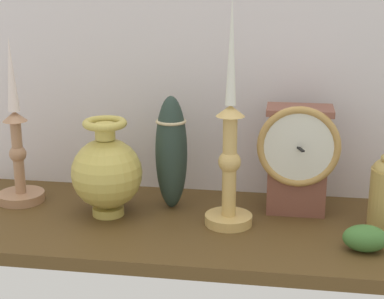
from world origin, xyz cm
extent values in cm
cube|color=#51391B|center=(0.00, 0.00, -1.20)|extent=(100.00, 36.00, 2.40)
cube|color=silver|center=(0.00, 18.50, 32.50)|extent=(120.00, 2.00, 65.00)
cube|color=brown|center=(18.50, 8.64, 9.70)|extent=(10.99, 6.97, 19.40)
cube|color=brown|center=(18.50, 8.64, 20.00)|extent=(12.31, 7.80, 1.20)
torus|color=#B78B48|center=(18.50, 4.75, 13.95)|extent=(15.30, 1.39, 15.30)
cylinder|color=silver|center=(18.50, 4.65, 13.95)|extent=(12.79, 0.40, 12.79)
cube|color=black|center=(18.50, 4.35, 13.95)|extent=(2.09, 4.81, 0.30)
cylinder|color=tan|center=(6.33, -0.07, 0.90)|extent=(8.73, 8.73, 1.80)
cylinder|color=tan|center=(6.33, -0.07, 11.10)|extent=(2.57, 2.57, 18.60)
sphere|color=tan|center=(6.33, -0.07, 12.03)|extent=(4.11, 4.11, 4.11)
cone|color=tan|center=(6.33, -0.07, 21.40)|extent=(5.15, 5.15, 2.00)
cone|color=white|center=(6.33, -0.07, 31.78)|extent=(1.93, 1.93, 18.77)
cylinder|color=#AA7C59|center=(-36.30, 5.22, 0.90)|extent=(9.30, 9.30, 1.80)
cylinder|color=#AA7C59|center=(-36.30, 5.22, 9.22)|extent=(2.13, 2.13, 14.85)
sphere|color=#AA7C59|center=(-36.30, 5.22, 9.97)|extent=(3.40, 3.40, 3.40)
cone|color=#AA7C59|center=(-36.30, 5.22, 17.65)|extent=(4.85, 4.85, 2.00)
cone|color=silver|center=(-36.30, 5.22, 25.83)|extent=(2.33, 2.33, 14.37)
cylinder|color=#C7B452|center=(-16.85, 0.99, 0.80)|extent=(6.02, 6.02, 1.60)
sphere|color=#C7B452|center=(-16.85, 0.99, 8.29)|extent=(13.38, 13.38, 13.38)
cylinder|color=#C7B452|center=(-16.85, 0.99, 16.49)|extent=(3.75, 3.75, 3.00)
torus|color=#C7B452|center=(-16.85, 0.99, 17.99)|extent=(8.20, 8.20, 1.48)
ellipsoid|color=#273830|center=(-5.58, 6.80, 11.16)|extent=(6.16, 6.16, 22.31)
torus|color=#CCB78C|center=(-5.58, 6.80, 17.40)|extent=(5.84, 5.84, 0.60)
ellipsoid|color=#417433|center=(29.84, -7.72, 2.24)|extent=(7.40, 5.18, 4.48)
camera|label=1|loc=(15.99, -104.86, 45.05)|focal=57.61mm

